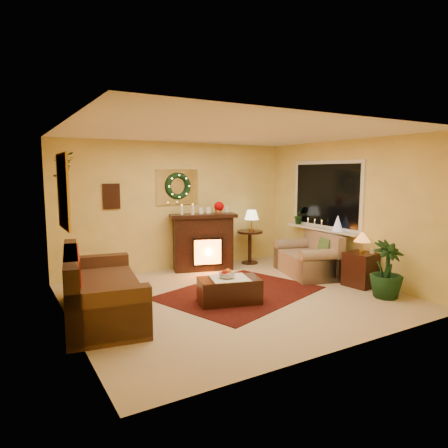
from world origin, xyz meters
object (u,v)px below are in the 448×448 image
side_table_round (250,249)px  end_table_square (361,271)px  coffee_table (229,290)px  loveseat (307,253)px  fireplace (203,244)px  sofa (103,286)px

side_table_round → end_table_square: 2.56m
coffee_table → end_table_square: bearing=7.5°
loveseat → side_table_round: 1.44m
side_table_round → coffee_table: (-1.78, -2.09, -0.12)m
side_table_round → coffee_table: side_table_round is taller
fireplace → side_table_round: bearing=16.8°
side_table_round → sofa: bearing=-155.1°
side_table_round → end_table_square: size_ratio=1.22×
sofa → coffee_table: 1.87m
sofa → side_table_round: sofa is taller
fireplace → coffee_table: 2.20m
side_table_round → coffee_table: size_ratio=0.78×
loveseat → end_table_square: bearing=-59.0°
end_table_square → fireplace: bearing=127.4°
end_table_square → coffee_table: end_table_square is taller
sofa → loveseat: (4.02, 0.30, -0.01)m
fireplace → coffee_table: bearing=-90.3°
loveseat → side_table_round: size_ratio=1.98×
side_table_round → end_table_square: side_table_round is taller
sofa → fireplace: (2.43, 1.66, 0.12)m
fireplace → end_table_square: bearing=-36.3°
end_table_square → coffee_table: (-2.49, 0.37, -0.06)m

